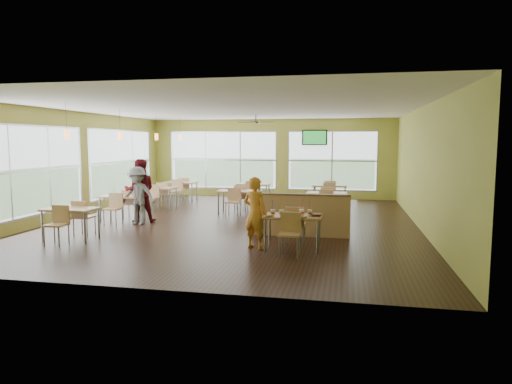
# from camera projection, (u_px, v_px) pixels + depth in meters

# --- Properties ---
(room) EXTENTS (12.00, 12.04, 3.20)m
(room) POSITION_uv_depth(u_px,v_px,m) (235.00, 166.00, 12.79)
(room) COLOR black
(room) RESTS_ON ground
(window_bays) EXTENTS (9.24, 10.24, 2.38)m
(window_bays) POSITION_uv_depth(u_px,v_px,m) (184.00, 164.00, 16.32)
(window_bays) COLOR white
(window_bays) RESTS_ON room
(main_table) EXTENTS (1.22, 1.52, 0.87)m
(main_table) POSITION_uv_depth(u_px,v_px,m) (293.00, 221.00, 9.59)
(main_table) COLOR tan
(main_table) RESTS_ON floor
(half_wall_divider) EXTENTS (2.40, 0.14, 1.04)m
(half_wall_divider) POSITION_uv_depth(u_px,v_px,m) (300.00, 215.00, 11.01)
(half_wall_divider) COLOR tan
(half_wall_divider) RESTS_ON floor
(dining_tables) EXTENTS (6.92, 8.72, 0.87)m
(dining_tables) POSITION_uv_depth(u_px,v_px,m) (216.00, 193.00, 14.78)
(dining_tables) COLOR tan
(dining_tables) RESTS_ON floor
(pendant_lights) EXTENTS (0.11, 7.31, 0.86)m
(pendant_lights) POSITION_uv_depth(u_px,v_px,m) (139.00, 136.00, 13.98)
(pendant_lights) COLOR #2D2119
(pendant_lights) RESTS_ON ceiling
(ceiling_fan) EXTENTS (1.25, 1.25, 0.29)m
(ceiling_fan) POSITION_uv_depth(u_px,v_px,m) (256.00, 122.00, 15.57)
(ceiling_fan) COLOR #2D2119
(ceiling_fan) RESTS_ON ceiling
(tv_backwall) EXTENTS (1.00, 0.07, 0.60)m
(tv_backwall) POSITION_uv_depth(u_px,v_px,m) (315.00, 138.00, 18.10)
(tv_backwall) COLOR black
(tv_backwall) RESTS_ON wall_back
(man_plaid) EXTENTS (0.67, 0.56, 1.55)m
(man_plaid) POSITION_uv_depth(u_px,v_px,m) (255.00, 213.00, 9.72)
(man_plaid) COLOR orange
(man_plaid) RESTS_ON floor
(patron_maroon) EXTENTS (1.07, 0.97, 1.80)m
(patron_maroon) POSITION_uv_depth(u_px,v_px,m) (140.00, 191.00, 12.91)
(patron_maroon) COLOR #5D1018
(patron_maroon) RESTS_ON floor
(patron_grey) EXTENTS (1.07, 0.65, 1.60)m
(patron_grey) POSITION_uv_depth(u_px,v_px,m) (138.00, 196.00, 12.61)
(patron_grey) COLOR slate
(patron_grey) RESTS_ON floor
(cup_blue) EXTENTS (0.10, 0.10, 0.35)m
(cup_blue) POSITION_uv_depth(u_px,v_px,m) (273.00, 213.00, 9.47)
(cup_blue) COLOR white
(cup_blue) RESTS_ON main_table
(cup_yellow) EXTENTS (0.10, 0.10, 0.37)m
(cup_yellow) POSITION_uv_depth(u_px,v_px,m) (281.00, 213.00, 9.39)
(cup_yellow) COLOR white
(cup_yellow) RESTS_ON main_table
(cup_red_near) EXTENTS (0.10, 0.10, 0.37)m
(cup_red_near) POSITION_uv_depth(u_px,v_px,m) (302.00, 212.00, 9.48)
(cup_red_near) COLOR white
(cup_red_near) RESTS_ON main_table
(cup_red_far) EXTENTS (0.10, 0.10, 0.35)m
(cup_red_far) POSITION_uv_depth(u_px,v_px,m) (310.00, 213.00, 9.44)
(cup_red_far) COLOR white
(cup_red_far) RESTS_ON main_table
(food_basket) EXTENTS (0.25, 0.25, 0.06)m
(food_basket) POSITION_uv_depth(u_px,v_px,m) (316.00, 215.00, 9.43)
(food_basket) COLOR black
(food_basket) RESTS_ON main_table
(ketchup_cup) EXTENTS (0.07, 0.07, 0.03)m
(ketchup_cup) POSITION_uv_depth(u_px,v_px,m) (319.00, 216.00, 9.33)
(ketchup_cup) COLOR #AE1B19
(ketchup_cup) RESTS_ON main_table
(wrapper_left) EXTENTS (0.18, 0.17, 0.04)m
(wrapper_left) POSITION_uv_depth(u_px,v_px,m) (269.00, 216.00, 9.37)
(wrapper_left) COLOR #AA8152
(wrapper_left) RESTS_ON main_table
(wrapper_mid) EXTENTS (0.18, 0.16, 0.04)m
(wrapper_mid) POSITION_uv_depth(u_px,v_px,m) (290.00, 214.00, 9.61)
(wrapper_mid) COLOR #AA8152
(wrapper_mid) RESTS_ON main_table
(wrapper_right) EXTENTS (0.14, 0.13, 0.03)m
(wrapper_right) POSITION_uv_depth(u_px,v_px,m) (304.00, 217.00, 9.26)
(wrapper_right) COLOR #AA8152
(wrapper_right) RESTS_ON main_table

